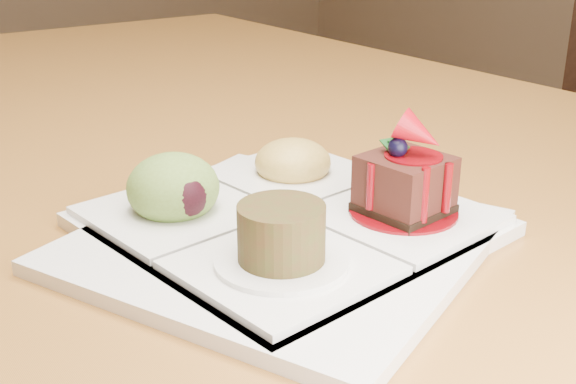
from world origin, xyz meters
TOP-DOWN VIEW (x-y plane):
  - dining_table at (0.00, 0.00)m, footprint 1.00×1.80m
  - sampler_plate at (-0.13, -0.27)m, footprint 0.31×0.31m
  - second_plate at (-0.15, -0.30)m, footprint 0.38×0.38m

SIDE VIEW (x-z plane):
  - dining_table at x=0.00m, z-range 0.31..1.06m
  - second_plate at x=-0.15m, z-range 0.75..0.76m
  - sampler_plate at x=-0.13m, z-range 0.72..0.82m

